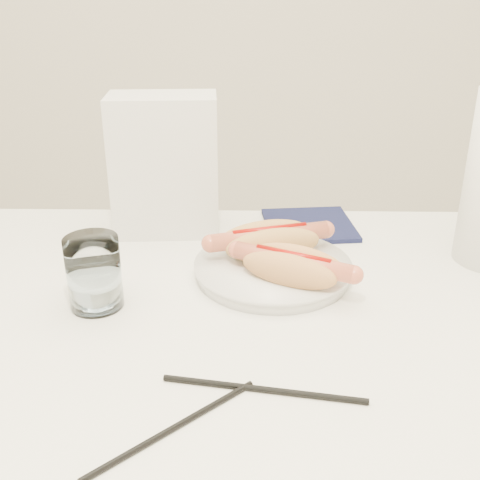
{
  "coord_description": "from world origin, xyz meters",
  "views": [
    {
      "loc": [
        0.04,
        -0.68,
        1.18
      ],
      "look_at": [
        0.03,
        0.1,
        0.82
      ],
      "focal_mm": 44.08,
      "sensor_mm": 36.0,
      "label": 1
    }
  ],
  "objects_px": {
    "plate": "(273,271)",
    "hotdog_left": "(270,241)",
    "table": "(220,355)",
    "water_glass": "(94,273)",
    "hotdog_right": "(293,266)",
    "napkin_box": "(165,165)"
  },
  "relations": [
    {
      "from": "plate",
      "to": "napkin_box",
      "type": "xyz_separation_m",
      "value": [
        -0.18,
        0.18,
        0.11
      ]
    },
    {
      "from": "table",
      "to": "plate",
      "type": "height_order",
      "value": "plate"
    },
    {
      "from": "plate",
      "to": "napkin_box",
      "type": "relative_size",
      "value": 0.96
    },
    {
      "from": "hotdog_right",
      "to": "water_glass",
      "type": "relative_size",
      "value": 1.68
    },
    {
      "from": "table",
      "to": "hotdog_left",
      "type": "height_order",
      "value": "hotdog_left"
    },
    {
      "from": "hotdog_right",
      "to": "water_glass",
      "type": "distance_m",
      "value": 0.28
    },
    {
      "from": "table",
      "to": "hotdog_right",
      "type": "distance_m",
      "value": 0.16
    },
    {
      "from": "plate",
      "to": "hotdog_left",
      "type": "height_order",
      "value": "hotdog_left"
    },
    {
      "from": "hotdog_left",
      "to": "napkin_box",
      "type": "height_order",
      "value": "napkin_box"
    },
    {
      "from": "hotdog_left",
      "to": "hotdog_right",
      "type": "distance_m",
      "value": 0.09
    },
    {
      "from": "plate",
      "to": "table",
      "type": "bearing_deg",
      "value": -121.43
    },
    {
      "from": "napkin_box",
      "to": "plate",
      "type": "bearing_deg",
      "value": -47.74
    },
    {
      "from": "water_glass",
      "to": "napkin_box",
      "type": "distance_m",
      "value": 0.29
    },
    {
      "from": "plate",
      "to": "water_glass",
      "type": "height_order",
      "value": "water_glass"
    },
    {
      "from": "plate",
      "to": "hotdog_left",
      "type": "distance_m",
      "value": 0.05
    },
    {
      "from": "plate",
      "to": "hotdog_left",
      "type": "relative_size",
      "value": 1.23
    },
    {
      "from": "table",
      "to": "plate",
      "type": "relative_size",
      "value": 5.14
    },
    {
      "from": "plate",
      "to": "water_glass",
      "type": "distance_m",
      "value": 0.27
    },
    {
      "from": "water_glass",
      "to": "table",
      "type": "bearing_deg",
      "value": -10.62
    },
    {
      "from": "plate",
      "to": "hotdog_right",
      "type": "relative_size",
      "value": 1.34
    },
    {
      "from": "plate",
      "to": "hotdog_left",
      "type": "bearing_deg",
      "value": 97.6
    },
    {
      "from": "water_glass",
      "to": "napkin_box",
      "type": "relative_size",
      "value": 0.42
    }
  ]
}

